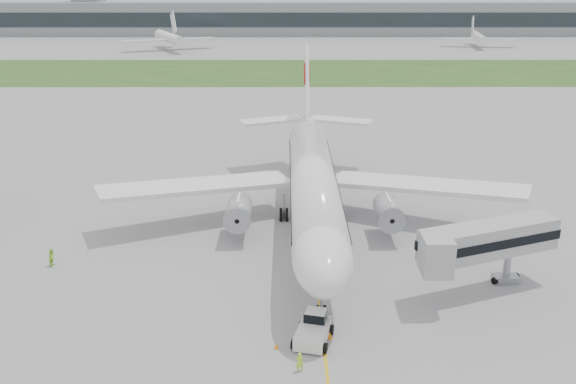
{
  "coord_description": "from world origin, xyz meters",
  "views": [
    {
      "loc": [
        -2.93,
        -62.48,
        27.55
      ],
      "look_at": [
        -2.73,
        2.0,
        5.06
      ],
      "focal_mm": 40.0,
      "sensor_mm": 36.0,
      "label": 1
    }
  ],
  "objects_px": {
    "airliner": "(313,178)",
    "pushback_tug": "(314,329)",
    "ground_crew_near": "(300,362)",
    "jet_bridge": "(482,242)"
  },
  "relations": [
    {
      "from": "airliner",
      "to": "pushback_tug",
      "type": "bearing_deg",
      "value": -91.92
    },
    {
      "from": "airliner",
      "to": "pushback_tug",
      "type": "relative_size",
      "value": 11.98
    },
    {
      "from": "pushback_tug",
      "to": "ground_crew_near",
      "type": "distance_m",
      "value": 4.4
    },
    {
      "from": "airliner",
      "to": "jet_bridge",
      "type": "distance_m",
      "value": 21.28
    },
    {
      "from": "airliner",
      "to": "pushback_tug",
      "type": "xyz_separation_m",
      "value": [
        -0.79,
        -23.57,
        -4.7
      ]
    },
    {
      "from": "ground_crew_near",
      "to": "airliner",
      "type": "bearing_deg",
      "value": -109.25
    },
    {
      "from": "airliner",
      "to": "jet_bridge",
      "type": "height_order",
      "value": "airliner"
    },
    {
      "from": "airliner",
      "to": "ground_crew_near",
      "type": "relative_size",
      "value": 35.09
    },
    {
      "from": "pushback_tug",
      "to": "ground_crew_near",
      "type": "height_order",
      "value": "pushback_tug"
    },
    {
      "from": "airliner",
      "to": "jet_bridge",
      "type": "relative_size",
      "value": 3.96
    }
  ]
}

